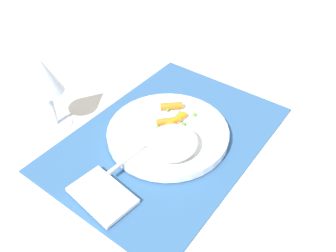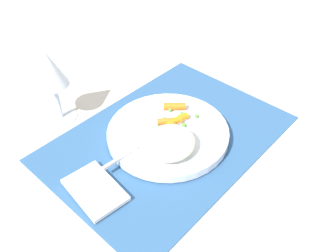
# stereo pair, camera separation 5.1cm
# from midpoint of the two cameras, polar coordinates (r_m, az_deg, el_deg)

# --- Properties ---
(ground_plane) EXTENTS (2.40, 2.40, 0.00)m
(ground_plane) POSITION_cam_midpoint_polar(r_m,az_deg,el_deg) (0.71, -2.03, -2.09)
(ground_plane) COLOR beige
(placemat) EXTENTS (0.47, 0.33, 0.01)m
(placemat) POSITION_cam_midpoint_polar(r_m,az_deg,el_deg) (0.71, -2.04, -1.92)
(placemat) COLOR #2D5684
(placemat) RESTS_ON ground_plane
(plate) EXTENTS (0.24, 0.24, 0.02)m
(plate) POSITION_cam_midpoint_polar(r_m,az_deg,el_deg) (0.70, -2.06, -1.22)
(plate) COLOR white
(plate) RESTS_ON placemat
(rice_mound) EXTENTS (0.10, 0.09, 0.03)m
(rice_mound) POSITION_cam_midpoint_polar(r_m,az_deg,el_deg) (0.65, -1.47, -2.77)
(rice_mound) COLOR beige
(rice_mound) RESTS_ON plate
(carrot_portion) EXTENTS (0.09, 0.09, 0.02)m
(carrot_portion) POSITION_cam_midpoint_polar(r_m,az_deg,el_deg) (0.71, -1.12, 1.22)
(carrot_portion) COLOR orange
(carrot_portion) RESTS_ON plate
(pea_scatter) EXTENTS (0.09, 0.06, 0.01)m
(pea_scatter) POSITION_cam_midpoint_polar(r_m,az_deg,el_deg) (0.71, -0.83, 0.85)
(pea_scatter) COLOR #4E9B34
(pea_scatter) RESTS_ON plate
(fork) EXTENTS (0.21, 0.03, 0.01)m
(fork) POSITION_cam_midpoint_polar(r_m,az_deg,el_deg) (0.68, -3.94, -1.85)
(fork) COLOR silver
(fork) RESTS_ON plate
(wine_glass) EXTENTS (0.07, 0.07, 0.16)m
(wine_glass) POSITION_cam_midpoint_polar(r_m,az_deg,el_deg) (0.72, -21.41, 7.14)
(wine_glass) COLOR silver
(wine_glass) RESTS_ON ground_plane
(napkin) EXTENTS (0.08, 0.12, 0.01)m
(napkin) POSITION_cam_midpoint_polar(r_m,az_deg,el_deg) (0.62, -13.13, -10.92)
(napkin) COLOR white
(napkin) RESTS_ON placemat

